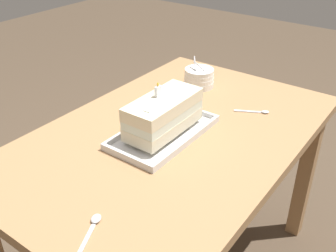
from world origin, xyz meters
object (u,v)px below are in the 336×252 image
object	(u,v)px
serving_spoon_near_tray	(93,224)
serving_spoon_by_bowls	(259,112)
birthday_cake	(163,114)
bowl_stack	(199,78)
foil_tray	(164,133)

from	to	relation	value
serving_spoon_near_tray	serving_spoon_by_bowls	bearing A→B (deg)	-5.61
serving_spoon_by_bowls	serving_spoon_near_tray	bearing A→B (deg)	174.39
birthday_cake	bowl_stack	distance (m)	0.42
birthday_cake	serving_spoon_by_bowls	xyz separation A→B (m)	(0.33, -0.19, -0.08)
foil_tray	serving_spoon_by_bowls	distance (m)	0.38
foil_tray	serving_spoon_near_tray	bearing A→B (deg)	-165.39
foil_tray	bowl_stack	distance (m)	0.42
birthday_cake	serving_spoon_by_bowls	size ratio (longest dim) A/B	2.34
serving_spoon_near_tray	serving_spoon_by_bowls	xyz separation A→B (m)	(0.77, -0.08, -0.00)
foil_tray	birthday_cake	size ratio (longest dim) A/B	1.36
foil_tray	serving_spoon_near_tray	size ratio (longest dim) A/B	2.74
serving_spoon_near_tray	serving_spoon_by_bowls	size ratio (longest dim) A/B	1.15
birthday_cake	bowl_stack	world-z (taller)	birthday_cake
birthday_cake	serving_spoon_near_tray	bearing A→B (deg)	-165.39
birthday_cake	serving_spoon_by_bowls	world-z (taller)	birthday_cake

